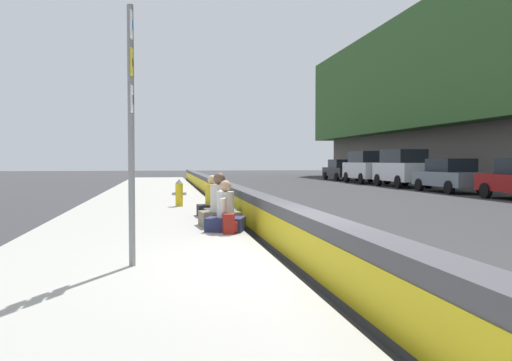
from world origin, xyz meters
TOP-DOWN VIEW (x-y plane):
  - ground_plane at (0.00, 0.00)m, footprint 160.00×160.00m
  - sidewalk_strip at (0.00, 2.65)m, footprint 80.00×4.40m
  - jersey_barrier at (0.00, 0.00)m, footprint 76.00×0.45m
  - route_sign_post at (0.19, 2.53)m, footprint 0.44×0.09m
  - fire_hydrant at (9.89, 1.61)m, footprint 0.26×0.46m
  - seated_person_foreground at (3.60, 0.83)m, footprint 0.85×0.92m
  - seated_person_middle at (4.53, 0.86)m, footprint 0.81×0.93m
  - seated_person_rear at (5.56, 0.72)m, footprint 0.69×0.80m
  - seated_person_far at (6.69, 0.83)m, footprint 0.69×0.80m
  - backpack at (3.18, 0.81)m, footprint 0.32×0.28m
  - parked_car_fourth at (17.20, -12.12)m, footprint 4.53×2.01m
  - parked_car_midline at (22.75, -12.21)m, footprint 4.83×2.12m
  - parked_car_far at (28.27, -12.10)m, footprint 4.83×2.12m
  - parked_car_farther at (34.19, -12.28)m, footprint 4.51×1.98m

SIDE VIEW (x-z plane):
  - ground_plane at x=0.00m, z-range 0.00..0.00m
  - sidewalk_strip at x=0.00m, z-range 0.00..0.14m
  - backpack at x=3.18m, z-range 0.13..0.53m
  - jersey_barrier at x=0.00m, z-range 0.00..0.85m
  - seated_person_foreground at x=3.60m, z-range -0.06..1.00m
  - seated_person_rear at x=5.56m, z-range -0.06..1.00m
  - seated_person_far at x=6.69m, z-range -0.06..1.02m
  - seated_person_middle at x=4.53m, z-range -0.08..1.11m
  - fire_hydrant at x=9.89m, z-range 0.15..1.03m
  - parked_car_fourth at x=17.20m, z-range 0.01..1.72m
  - parked_car_farther at x=34.19m, z-range 0.01..1.72m
  - parked_car_midline at x=22.75m, z-range 0.04..2.32m
  - parked_car_far at x=28.27m, z-range 0.04..2.32m
  - route_sign_post at x=0.19m, z-range 0.43..4.03m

